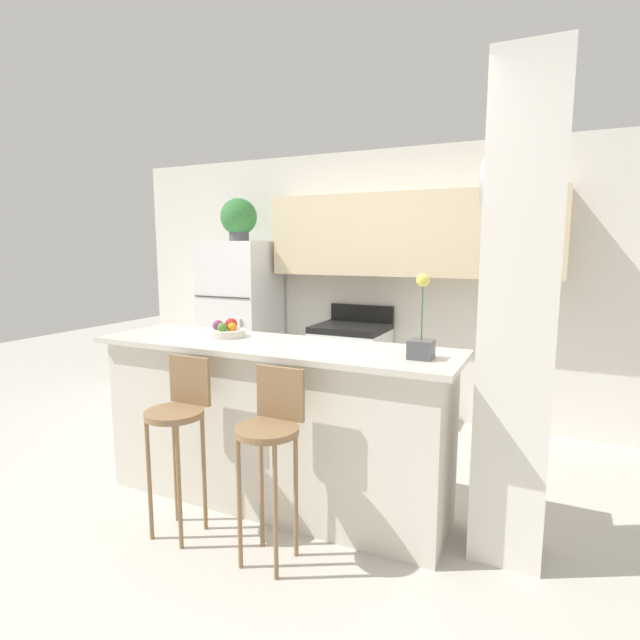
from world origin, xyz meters
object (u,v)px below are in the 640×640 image
(stove_range, at_px, (351,371))
(potted_plant_on_fridge, at_px, (239,218))
(bar_stool_left, at_px, (179,419))
(trash_bin, at_px, (278,397))
(refrigerator, at_px, (241,323))
(orchid_vase, at_px, (421,337))
(fruit_bowl, at_px, (226,331))
(bar_stool_right, at_px, (271,436))

(stove_range, distance_m, potted_plant_on_fridge, 1.91)
(potted_plant_on_fridge, bearing_deg, stove_range, 1.28)
(bar_stool_left, xyz_separation_m, trash_bin, (-0.51, 1.97, -0.49))
(refrigerator, bearing_deg, orchid_vase, -36.38)
(refrigerator, xyz_separation_m, trash_bin, (0.56, -0.22, -0.66))
(bar_stool_left, height_order, fruit_bowl, fruit_bowl)
(trash_bin, bearing_deg, bar_stool_left, -75.63)
(stove_range, distance_m, orchid_vase, 2.16)
(trash_bin, bearing_deg, stove_range, 20.47)
(fruit_bowl, bearing_deg, orchid_vase, -4.18)
(stove_range, xyz_separation_m, potted_plant_on_fridge, (-1.22, -0.03, 1.46))
(stove_range, xyz_separation_m, orchid_vase, (1.09, -1.73, 0.70))
(orchid_vase, bearing_deg, bar_stool_right, -142.70)
(stove_range, relative_size, potted_plant_on_fridge, 2.49)
(refrigerator, bearing_deg, trash_bin, -21.39)
(refrigerator, relative_size, orchid_vase, 3.72)
(refrigerator, xyz_separation_m, bar_stool_left, (1.07, -2.19, -0.17))
(stove_range, height_order, bar_stool_left, stove_range)
(potted_plant_on_fridge, relative_size, fruit_bowl, 1.70)
(stove_range, relative_size, fruit_bowl, 4.22)
(refrigerator, distance_m, orchid_vase, 2.89)
(fruit_bowl, bearing_deg, refrigerator, 121.34)
(bar_stool_left, xyz_separation_m, fruit_bowl, (-0.09, 0.59, 0.41))
(bar_stool_left, relative_size, bar_stool_right, 1.00)
(bar_stool_left, bearing_deg, trash_bin, 104.37)
(orchid_vase, relative_size, trash_bin, 1.20)
(bar_stool_left, bearing_deg, fruit_bowl, 98.56)
(refrigerator, distance_m, fruit_bowl, 1.89)
(orchid_vase, distance_m, fruit_bowl, 1.34)
(bar_stool_right, bearing_deg, orchid_vase, 37.30)
(stove_range, bearing_deg, bar_stool_right, -78.69)
(fruit_bowl, bearing_deg, stove_range, 81.47)
(bar_stool_right, relative_size, orchid_vase, 2.24)
(refrigerator, xyz_separation_m, fruit_bowl, (0.98, -1.60, 0.24))
(potted_plant_on_fridge, bearing_deg, fruit_bowl, -58.66)
(stove_range, bearing_deg, refrigerator, -178.71)
(trash_bin, bearing_deg, refrigerator, 158.61)
(stove_range, relative_size, bar_stool_left, 1.05)
(fruit_bowl, bearing_deg, potted_plant_on_fridge, 121.34)
(orchid_vase, relative_size, fruit_bowl, 1.79)
(refrigerator, xyz_separation_m, bar_stool_right, (1.67, -2.19, -0.17))
(potted_plant_on_fridge, bearing_deg, refrigerator, -62.08)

